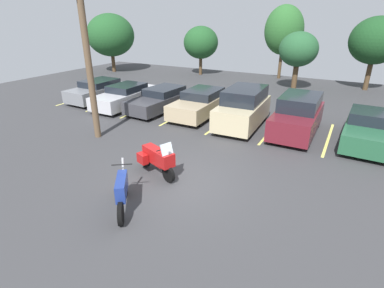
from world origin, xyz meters
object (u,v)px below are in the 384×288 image
(car_maroon, at_px, (298,116))
(utility_pole, at_px, (87,55))
(car_green, at_px, (368,129))
(motorcycle_second, at_px, (122,191))
(car_silver, at_px, (126,96))
(motorcycle_touring, at_px, (157,158))
(car_champagne, at_px, (243,108))
(car_tan, at_px, (201,103))
(car_grey, at_px, (99,91))
(car_charcoal, at_px, (161,99))

(car_maroon, bearing_deg, utility_pole, -148.71)
(utility_pole, bearing_deg, car_maroon, 31.29)
(car_green, bearing_deg, car_maroon, -178.58)
(motorcycle_second, relative_size, car_silver, 0.37)
(motorcycle_touring, bearing_deg, car_maroon, 62.02)
(motorcycle_second, xyz_separation_m, car_green, (6.38, 9.07, 0.11))
(car_silver, bearing_deg, car_green, 1.40)
(motorcycle_touring, distance_m, car_champagne, 6.55)
(utility_pole, bearing_deg, car_tan, 62.14)
(car_grey, height_order, car_tan, car_tan)
(motorcycle_touring, height_order, car_green, car_green)
(car_charcoal, relative_size, car_green, 1.08)
(car_maroon, distance_m, car_green, 3.06)
(motorcycle_touring, bearing_deg, car_champagne, 81.87)
(car_champagne, relative_size, utility_pole, 0.58)
(car_champagne, distance_m, utility_pole, 7.85)
(car_silver, height_order, utility_pole, utility_pole)
(car_silver, height_order, car_maroon, car_maroon)
(motorcycle_second, height_order, car_charcoal, car_charcoal)
(car_grey, xyz_separation_m, car_tan, (7.61, 0.36, 0.04))
(car_silver, distance_m, car_charcoal, 2.41)
(car_charcoal, xyz_separation_m, car_champagne, (5.40, -0.45, 0.32))
(car_grey, distance_m, car_green, 16.10)
(motorcycle_second, bearing_deg, utility_pole, 141.34)
(car_silver, xyz_separation_m, car_charcoal, (2.38, 0.39, -0.02))
(motorcycle_second, xyz_separation_m, car_tan, (-2.12, 9.33, 0.13))
(car_tan, bearing_deg, car_maroon, -3.50)
(motorcycle_touring, relative_size, car_silver, 0.42)
(car_silver, xyz_separation_m, utility_pole, (2.18, -4.78, 3.12))
(car_grey, xyz_separation_m, car_champagne, (10.37, -0.28, 0.29))
(car_charcoal, xyz_separation_m, utility_pole, (-0.21, -5.17, 3.14))
(car_charcoal, distance_m, car_champagne, 5.43)
(motorcycle_touring, xyz_separation_m, utility_pole, (-4.68, 1.75, 3.14))
(car_charcoal, height_order, car_green, car_green)
(motorcycle_touring, height_order, car_tan, car_tan)
(car_champagne, distance_m, car_green, 5.75)
(motorcycle_second, xyz_separation_m, car_silver, (-7.13, 8.74, 0.08))
(car_silver, bearing_deg, car_tan, 6.69)
(motorcycle_second, xyz_separation_m, car_grey, (-9.72, 8.97, 0.09))
(motorcycle_touring, xyz_separation_m, car_grey, (-9.45, 6.76, 0.02))
(motorcycle_touring, xyz_separation_m, car_tan, (-1.84, 7.11, 0.06))
(car_tan, height_order, car_maroon, car_maroon)
(car_maroon, bearing_deg, car_silver, -178.60)
(car_silver, bearing_deg, car_grey, 174.95)
(car_grey, distance_m, utility_pole, 7.58)
(car_grey, bearing_deg, car_champagne, -1.56)
(car_silver, relative_size, car_charcoal, 1.01)
(car_charcoal, height_order, car_maroon, car_maroon)
(car_maroon, xyz_separation_m, utility_pole, (-8.28, -5.03, 2.90))
(car_maroon, bearing_deg, motorcycle_second, -110.31)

